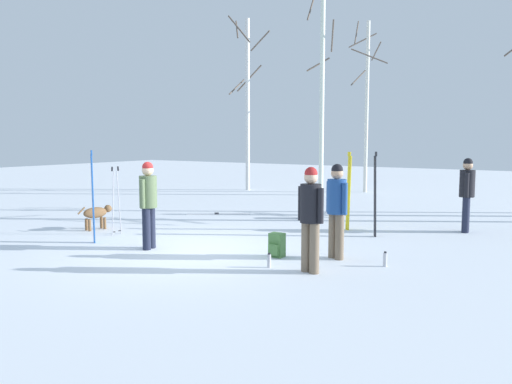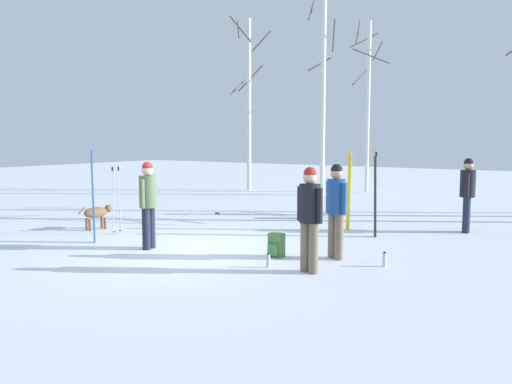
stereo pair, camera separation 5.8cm
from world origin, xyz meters
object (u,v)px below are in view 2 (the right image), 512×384
Objects in this scene: birch_tree_0 at (249,100)px; person_1 at (467,190)px; ski_pair_lying_0 at (219,214)px; water_bottle_1 at (384,260)px; dog at (97,213)px; backpack_0 at (276,245)px; person_0 at (336,205)px; birch_tree_2 at (368,102)px; ski_poles_0 at (116,198)px; ski_pair_planted_0 at (93,197)px; ski_pair_planted_1 at (349,192)px; ski_pair_planted_2 at (375,195)px; water_bottle_0 at (268,261)px; person_3 at (310,213)px; birch_tree_1 at (323,93)px; backpack_1 at (305,211)px; person_2 at (148,199)px.

person_1 is at bearing -29.32° from birch_tree_0.
water_bottle_1 reaches higher than ski_pair_lying_0.
dog is 2.01× the size of backpack_0.
water_bottle_1 is at bearing -5.30° from person_0.
birch_tree_0 is 4.82m from birch_tree_2.
ski_poles_0 is at bearing -72.71° from birch_tree_0.
ski_pair_planted_0 is (-4.85, -1.38, -0.02)m from person_0.
water_bottle_1 is at bearing 10.95° from backpack_0.
ski_pair_planted_1 reaches higher than ski_pair_lying_0.
person_0 is at bearing 2.81° from dog.
ski_poles_0 is 10.89m from birch_tree_0.
ski_pair_lying_0 is at bearing 147.56° from person_0.
ski_pair_planted_1 is 0.89m from ski_pair_planted_2.
person_0 reaches higher than water_bottle_1.
person_0 reaches higher than ski_pair_lying_0.
ski_pair_planted_2 is at bearing 82.19° from water_bottle_0.
ski_pair_planted_2 is (-1.60, -1.63, -0.05)m from person_1.
person_3 is at bearing 7.00° from water_bottle_0.
birch_tree_1 is 1.09× the size of birch_tree_2.
water_bottle_0 is (1.98, -5.10, -0.10)m from backpack_1.
backpack_0 is (-1.02, 0.67, -0.77)m from person_3.
birch_tree_1 is (3.42, -0.08, 0.13)m from birch_tree_0.
ski_pair_planted_2 is at bearing -134.62° from person_1.
birch_tree_0 is (-9.70, 5.44, 2.75)m from person_1.
backpack_0 is (-2.40, -4.54, -0.77)m from person_1.
birch_tree_2 reaches higher than dog.
backpack_1 is (-1.70, 1.03, -0.71)m from ski_pair_planted_1.
birch_tree_1 is (-4.17, 10.66, 3.74)m from water_bottle_0.
backpack_0 is at bearing -90.11° from ski_pair_planted_1.
dog is 0.12× the size of birch_tree_1.
ski_pair_planted_0 is (-6.28, -5.46, -0.02)m from person_1.
person_1 is 1.10× the size of ski_pair_lying_0.
birch_tree_0 is at bearing 133.77° from water_bottle_1.
birch_tree_2 is at bearing 22.47° from birch_tree_0.
person_2 reaches higher than backpack_1.
person_0 is 1.00× the size of person_2.
ski_pair_planted_0 is at bearing -87.25° from ski_pair_lying_0.
backpack_0 is at bearing -105.29° from ski_pair_planted_2.
ski_pair_planted_0 is at bearing -90.01° from birch_tree_1.
ski_pair_lying_0 is 2.51m from backpack_1.
ski_pair_planted_0 is at bearing -164.09° from person_0.
person_2 is 0.24× the size of birch_tree_0.
birch_tree_2 reaches higher than ski_pair_planted_0.
water_bottle_0 is at bearing -119.17° from person_0.
person_3 reaches higher than backpack_0.
backpack_0 is (-0.01, -3.32, -0.71)m from ski_pair_planted_1.
dog is 0.57× the size of ski_pair_lying_0.
ski_poles_0 is (-6.58, -4.57, -0.16)m from person_1.
birch_tree_0 is (-3.42, 10.91, 2.78)m from ski_pair_planted_0.
ski_pair_planted_1 reaches higher than backpack_0.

